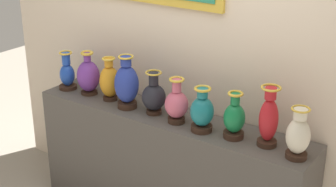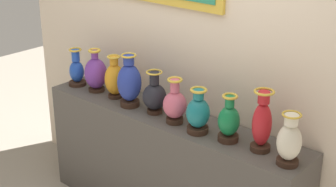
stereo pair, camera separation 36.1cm
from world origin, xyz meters
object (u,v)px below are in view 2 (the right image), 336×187
object	(u,v)px
vase_sapphire	(77,71)
vase_violet	(96,73)
vase_amber	(115,79)
vase_teal	(198,113)
vase_onyx	(154,96)
vase_ivory	(289,142)
vase_emerald	(229,122)
vase_crimson	(262,123)
vase_rose	(175,104)
vase_cobalt	(129,83)

from	to	relation	value
vase_sapphire	vase_violet	bearing A→B (deg)	4.22
vase_amber	vase_teal	world-z (taller)	vase_amber
vase_onyx	vase_ivory	distance (m)	1.11
vase_sapphire	vase_onyx	world-z (taller)	vase_onyx
vase_sapphire	vase_emerald	world-z (taller)	vase_emerald
vase_crimson	vase_ivory	distance (m)	0.22
vase_onyx	vase_emerald	xyz separation A→B (m)	(0.66, -0.01, 0.00)
vase_amber	vase_rose	size ratio (longest dim) A/B	1.04
vase_sapphire	vase_teal	bearing A→B (deg)	-1.87
vase_onyx	vase_teal	size ratio (longest dim) A/B	1.02
vase_cobalt	vase_rose	distance (m)	0.45
vase_teal	vase_ivory	size ratio (longest dim) A/B	0.96
vase_rose	vase_emerald	bearing A→B (deg)	2.30
vase_sapphire	vase_ivory	xyz separation A→B (m)	(1.98, -0.03, 0.02)
vase_violet	vase_emerald	size ratio (longest dim) A/B	1.10
vase_onyx	vase_emerald	bearing A→B (deg)	-1.11
vase_emerald	vase_ivory	world-z (taller)	vase_ivory
vase_sapphire	vase_teal	xyz separation A→B (m)	(1.32, -0.04, 0.01)
vase_teal	vase_ivory	distance (m)	0.67
vase_violet	vase_ivory	size ratio (longest dim) A/B	1.07
vase_rose	vase_sapphire	bearing A→B (deg)	178.51
vase_crimson	vase_emerald	bearing A→B (deg)	-173.76
vase_amber	vase_crimson	size ratio (longest dim) A/B	0.85
vase_rose	vase_amber	bearing A→B (deg)	175.96
vase_ivory	vase_rose	bearing A→B (deg)	179.79
vase_sapphire	vase_cobalt	world-z (taller)	vase_cobalt
vase_cobalt	vase_crimson	distance (m)	1.12
vase_cobalt	vase_crimson	world-z (taller)	vase_cobalt
vase_ivory	vase_amber	bearing A→B (deg)	178.16
vase_violet	vase_onyx	size ratio (longest dim) A/B	1.09
vase_amber	vase_onyx	world-z (taller)	vase_amber
vase_rose	vase_crimson	world-z (taller)	vase_crimson
vase_amber	vase_crimson	distance (m)	1.33
vase_ivory	vase_teal	bearing A→B (deg)	-179.05
vase_sapphire	vase_cobalt	xyz separation A→B (m)	(0.65, -0.02, 0.06)
vase_rose	vase_crimson	distance (m)	0.67
vase_teal	vase_amber	bearing A→B (deg)	176.02
vase_sapphire	vase_onyx	size ratio (longest dim) A/B	0.98
vase_sapphire	vase_ivory	world-z (taller)	vase_ivory
vase_sapphire	vase_crimson	xyz separation A→B (m)	(1.77, 0.01, 0.06)
vase_sapphire	vase_amber	xyz separation A→B (m)	(0.44, 0.02, 0.03)
vase_cobalt	vase_emerald	bearing A→B (deg)	0.86
vase_violet	vase_emerald	xyz separation A→B (m)	(1.32, -0.03, -0.02)
vase_onyx	vase_violet	bearing A→B (deg)	178.76
vase_sapphire	vase_rose	bearing A→B (deg)	-1.49
vase_rose	vase_crimson	xyz separation A→B (m)	(0.67, 0.04, 0.05)
vase_violet	vase_rose	size ratio (longest dim) A/B	1.07
vase_rose	vase_ivory	size ratio (longest dim) A/B	1.00
vase_cobalt	vase_emerald	distance (m)	0.89
vase_emerald	vase_ivory	xyz separation A→B (m)	(0.44, -0.02, 0.01)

